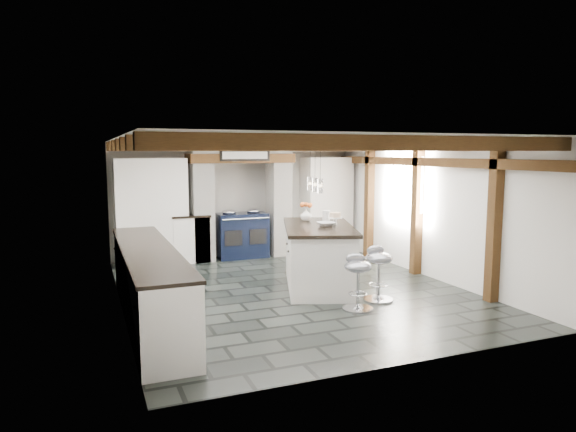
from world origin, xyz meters
name	(u,v)px	position (x,y,z in m)	size (l,w,h in m)	color
ground	(292,290)	(0.00, 0.00, 0.00)	(6.00, 6.00, 0.00)	black
room_shell	(228,213)	(-0.61, 1.42, 1.07)	(6.00, 6.03, 6.00)	white
range_cooker	(242,234)	(0.00, 2.68, 0.47)	(1.00, 0.63, 0.99)	black
kitchen_island	(318,255)	(0.47, 0.04, 0.50)	(1.63, 2.21, 1.31)	white
bar_stool_near	(378,267)	(0.94, -0.98, 0.49)	(0.43, 0.43, 0.79)	silver
bar_stool_far	(358,275)	(0.45, -1.25, 0.47)	(0.49, 0.49, 0.76)	silver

